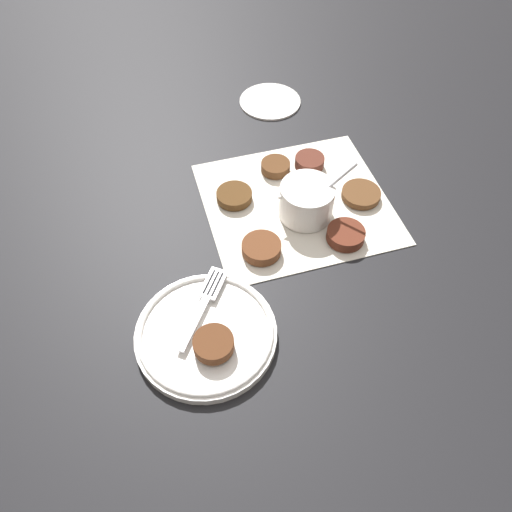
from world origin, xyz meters
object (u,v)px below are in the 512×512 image
object	(u,v)px
sauce_bowl	(306,202)
extra_saucer	(270,100)
fritter_on_plate	(214,344)
serving_plate	(206,334)
fork	(206,299)

from	to	relation	value
sauce_bowl	extra_saucer	distance (m)	0.35
sauce_bowl	fritter_on_plate	distance (m)	0.32
sauce_bowl	fritter_on_plate	bearing A→B (deg)	46.20
sauce_bowl	serving_plate	bearing A→B (deg)	41.33
fritter_on_plate	sauce_bowl	bearing A→B (deg)	-133.80
serving_plate	extra_saucer	xyz separation A→B (m)	(-0.26, -0.54, -0.01)
serving_plate	fritter_on_plate	world-z (taller)	fritter_on_plate
sauce_bowl	serving_plate	world-z (taller)	sauce_bowl
fritter_on_plate	fork	size ratio (longest dim) A/B	0.43
fork	extra_saucer	bearing A→B (deg)	-116.90
sauce_bowl	extra_saucer	size ratio (longest dim) A/B	0.99
sauce_bowl	serving_plate	xyz separation A→B (m)	(0.22, 0.20, -0.02)
sauce_bowl	extra_saucer	xyz separation A→B (m)	(-0.04, -0.35, -0.03)
fritter_on_plate	fork	xyz separation A→B (m)	(-0.01, -0.08, -0.01)
extra_saucer	serving_plate	bearing A→B (deg)	64.37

